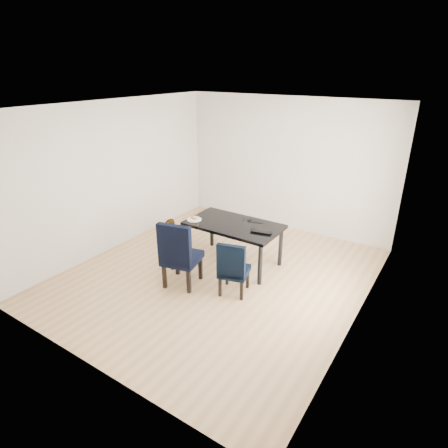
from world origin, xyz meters
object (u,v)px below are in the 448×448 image
Objects in this scene: chair_right at (234,267)px; plate at (194,219)px; laptop at (262,230)px; dining_table at (233,244)px; chair_left at (182,252)px; child at (171,244)px.

chair_right is 3.45× the size of plate.
laptop is at bearing 10.07° from plate.
chair_right is at bearing -57.38° from dining_table.
laptop is at bearing 36.20° from chair_left.
chair_left is 0.58m from child.
child is (-1.30, 0.06, 0.01)m from chair_right.
chair_left is 3.17× the size of laptop.
chair_left is at bearing -179.44° from chair_right.
plate is (0.14, 0.49, 0.31)m from child.
laptop is (0.55, -0.02, 0.39)m from dining_table.
child is 2.57× the size of laptop.
plate is 1.23m from laptop.
child is at bearing -138.10° from dining_table.
chair_left reaches higher than dining_table.
dining_table is 1.82× the size of chair_right.
laptop is (0.05, 0.76, 0.32)m from chair_right.
laptop reaches higher than plate.
chair_left is at bearing -11.55° from child.
dining_table is 1.80× the size of child.
dining_table is 1.08m from child.
child reaches higher than dining_table.
chair_left is 1.25× the size of chair_right.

